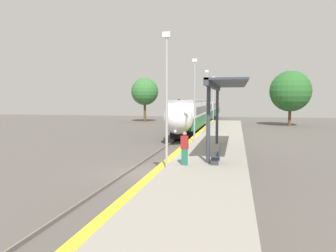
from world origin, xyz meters
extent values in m
plane|color=#56514C|center=(0.00, 0.00, 0.00)|extent=(120.00, 120.00, 0.00)
cube|color=slate|center=(-0.72, 0.00, 0.07)|extent=(0.08, 90.00, 0.15)
cube|color=slate|center=(0.72, 0.00, 0.07)|extent=(0.08, 90.00, 0.15)
cube|color=black|center=(0.00, 23.90, 0.66)|extent=(2.48, 19.97, 0.88)
cube|color=#196633|center=(0.00, 23.90, 1.57)|extent=(2.82, 21.71, 0.94)
cube|color=#196633|center=(0.00, 23.90, 2.19)|extent=(2.83, 21.71, 0.32)
cube|color=silver|center=(0.00, 23.90, 3.06)|extent=(2.82, 21.71, 1.42)
cube|color=black|center=(0.00, 23.90, 2.99)|extent=(2.85, 19.97, 0.78)
cube|color=#9E9EA3|center=(0.00, 23.90, 3.92)|extent=(2.54, 21.71, 0.30)
cylinder|color=black|center=(-0.72, 16.07, 0.46)|extent=(0.12, 0.92, 0.92)
cylinder|color=black|center=(0.72, 16.07, 0.46)|extent=(0.12, 0.92, 0.92)
cylinder|color=black|center=(-0.72, 18.27, 0.46)|extent=(0.12, 0.92, 0.92)
cylinder|color=black|center=(0.72, 18.27, 0.46)|extent=(0.12, 0.92, 0.92)
cylinder|color=black|center=(-0.72, 29.53, 0.46)|extent=(0.12, 0.92, 0.92)
cylinder|color=black|center=(0.72, 29.53, 0.46)|extent=(0.12, 0.92, 0.92)
cylinder|color=black|center=(-0.72, 31.73, 0.46)|extent=(0.12, 0.92, 0.92)
cylinder|color=black|center=(0.72, 31.73, 0.46)|extent=(0.12, 0.92, 0.92)
ellipsoid|color=silver|center=(0.00, 11.72, 2.44)|extent=(2.71, 3.98, 2.94)
ellipsoid|color=black|center=(0.00, 11.22, 2.92)|extent=(1.97, 2.32, 1.50)
sphere|color=#F9F4CC|center=(0.00, 10.23, 1.35)|extent=(0.24, 0.24, 0.24)
cube|color=black|center=(0.00, 46.41, 0.66)|extent=(2.48, 19.97, 0.88)
cube|color=#196633|center=(0.00, 46.41, 1.57)|extent=(2.82, 21.71, 0.94)
cube|color=#196633|center=(0.00, 46.41, 2.19)|extent=(2.83, 21.71, 0.32)
cube|color=silver|center=(0.00, 46.41, 3.06)|extent=(2.82, 21.71, 1.42)
cube|color=black|center=(0.00, 46.41, 2.99)|extent=(2.85, 19.97, 0.78)
cube|color=#9E9EA3|center=(0.00, 46.41, 3.92)|extent=(2.54, 21.71, 0.30)
cylinder|color=black|center=(-0.72, 38.58, 0.46)|extent=(0.12, 0.92, 0.92)
cylinder|color=black|center=(0.72, 38.58, 0.46)|extent=(0.12, 0.92, 0.92)
cylinder|color=black|center=(-0.72, 40.78, 0.46)|extent=(0.12, 0.92, 0.92)
cylinder|color=black|center=(0.72, 40.78, 0.46)|extent=(0.12, 0.92, 0.92)
cylinder|color=black|center=(-0.72, 52.04, 0.46)|extent=(0.12, 0.92, 0.92)
cylinder|color=black|center=(0.72, 52.04, 0.46)|extent=(0.12, 0.92, 0.92)
cylinder|color=black|center=(-0.72, 54.24, 0.46)|extent=(0.12, 0.92, 0.92)
cylinder|color=black|center=(0.72, 54.24, 0.46)|extent=(0.12, 0.92, 0.92)
cube|color=gray|center=(3.71, 0.00, 0.49)|extent=(4.27, 64.00, 0.98)
cube|color=yellow|center=(1.77, 0.00, 0.99)|extent=(0.40, 64.00, 0.01)
cube|color=#2D333D|center=(4.27, -2.05, 1.19)|extent=(0.36, 0.06, 0.42)
cube|color=#2D333D|center=(4.27, -0.79, 1.19)|extent=(0.36, 0.06, 0.42)
cube|color=#2D333D|center=(4.27, -1.42, 1.42)|extent=(0.44, 1.69, 0.03)
cube|color=#2D333D|center=(4.47, -1.42, 1.65)|extent=(0.04, 1.69, 0.44)
cube|color=#1E604C|center=(2.82, -2.29, 1.38)|extent=(0.28, 0.20, 0.80)
cube|color=maroon|center=(2.82, -2.29, 2.10)|extent=(0.36, 0.22, 0.63)
sphere|color=#936B4C|center=(2.82, -2.29, 2.52)|extent=(0.22, 0.22, 0.22)
cylinder|color=#59595E|center=(-2.25, 24.98, 1.73)|extent=(0.14, 0.14, 3.46)
cube|color=black|center=(-2.25, 24.98, 3.81)|extent=(0.28, 0.20, 0.70)
sphere|color=#1ED833|center=(-2.25, 24.87, 3.98)|extent=(0.14, 0.14, 0.14)
sphere|color=#330A0A|center=(-2.25, 24.87, 3.64)|extent=(0.14, 0.14, 0.14)
cylinder|color=#9E9EA3|center=(2.13, -3.21, 3.97)|extent=(0.12, 0.12, 5.98)
cube|color=silver|center=(2.13, -3.21, 7.08)|extent=(0.36, 0.20, 0.24)
cylinder|color=#9E9EA3|center=(2.13, 6.80, 3.97)|extent=(0.12, 0.12, 5.98)
cube|color=silver|center=(2.13, 6.80, 7.08)|extent=(0.36, 0.20, 0.24)
cylinder|color=#9E9EA3|center=(2.13, 16.81, 3.97)|extent=(0.12, 0.12, 5.98)
cube|color=silver|center=(2.13, 16.81, 7.08)|extent=(0.36, 0.20, 0.24)
cylinder|color=#9E9EA3|center=(2.13, 26.82, 3.97)|extent=(0.12, 0.12, 5.98)
cube|color=silver|center=(2.13, 26.82, 7.08)|extent=(0.36, 0.20, 0.24)
cylinder|color=#333842|center=(3.89, -1.50, 2.94)|extent=(0.20, 0.20, 3.91)
cylinder|color=#333842|center=(3.89, 5.86, 2.94)|extent=(0.20, 0.20, 3.91)
cube|color=#333842|center=(3.89, 2.18, 4.99)|extent=(0.24, 10.36, 0.36)
cube|color=#333842|center=(4.79, 2.18, 5.11)|extent=(2.00, 10.36, 0.10)
cylinder|color=brown|center=(-11.26, 39.97, 1.79)|extent=(0.44, 0.44, 3.57)
sphere|color=#337033|center=(-11.26, 39.97, 5.54)|extent=(4.93, 4.93, 4.93)
cylinder|color=brown|center=(13.31, 35.66, 1.44)|extent=(0.44, 0.44, 2.88)
sphere|color=#286028|center=(13.31, 35.66, 5.40)|extent=(6.28, 6.28, 6.28)
camera|label=1|loc=(5.28, -17.86, 4.20)|focal=35.00mm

